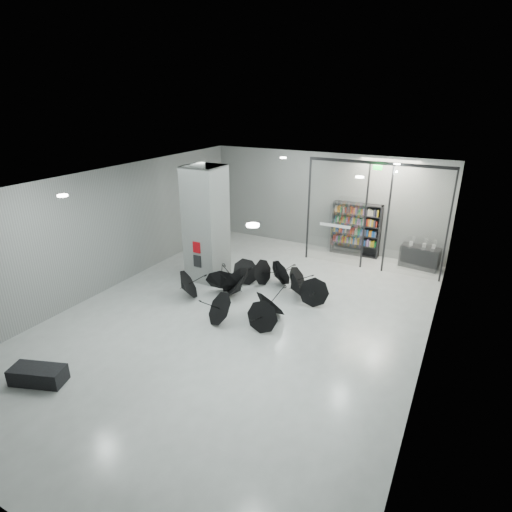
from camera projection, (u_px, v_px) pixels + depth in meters
The scene contains 10 objects.
room at pixel (240, 226), 11.16m from camera, with size 14.00×14.02×4.01m.
column at pixel (206, 224), 14.20m from camera, with size 1.20×1.20×4.00m, color slate.
fire_cabinet at pixel (197, 247), 13.92m from camera, with size 0.28×0.04×0.38m, color #A50A07.
info_panel at pixel (197, 261), 14.10m from camera, with size 0.30×0.03×0.42m, color black.
exit_sign at pixel (378, 168), 14.13m from camera, with size 0.30×0.06×0.15m, color #0CE533.
glass_partition at pixel (374, 213), 14.90m from camera, with size 5.06×0.08×4.00m.
bench at pixel (38, 375), 9.42m from camera, with size 1.22×0.52×0.39m, color black.
bookshelf at pixel (356, 229), 16.71m from camera, with size 1.95×0.39×2.14m, color black, non-canonical shape.
shop_counter at pixel (420, 257), 15.62m from camera, with size 1.40×0.56×0.84m, color black.
umbrella_cluster at pixel (254, 290), 13.25m from camera, with size 5.12×4.34×1.31m.
Camera 1 is at (5.35, -9.26, 6.15)m, focal length 29.04 mm.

